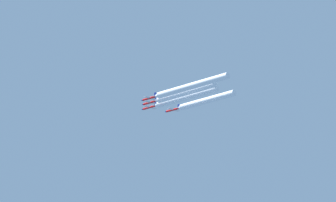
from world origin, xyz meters
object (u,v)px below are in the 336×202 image
(jet_lead, at_px, (149,107))
(jet_right_wingman, at_px, (173,110))
(jet_left_wingman, at_px, (150,103))
(jet_outer_left, at_px, (149,98))

(jet_lead, xyz_separation_m, jet_right_wingman, (10.27, -9.87, -1.41))
(jet_left_wingman, bearing_deg, jet_lead, 46.42)
(jet_left_wingman, height_order, jet_right_wingman, jet_left_wingman)
(jet_lead, distance_m, jet_right_wingman, 14.31)
(jet_lead, relative_size, jet_left_wingman, 1.00)
(jet_lead, bearing_deg, jet_left_wingman, -133.58)
(jet_outer_left, bearing_deg, jet_lead, 45.28)
(jet_lead, height_order, jet_right_wingman, jet_lead)
(jet_lead, distance_m, jet_outer_left, 26.38)
(jet_left_wingman, bearing_deg, jet_outer_left, -136.01)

